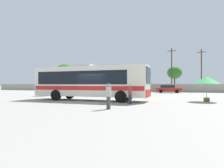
# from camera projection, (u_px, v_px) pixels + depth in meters

# --- Properties ---
(ground_plane) EXTENTS (300.00, 300.00, 0.00)m
(ground_plane) POSITION_uv_depth(u_px,v_px,m) (123.00, 95.00, 27.00)
(ground_plane) COLOR gray
(perimeter_wall) EXTENTS (80.00, 0.30, 1.64)m
(perimeter_wall) POSITION_uv_depth(u_px,v_px,m) (142.00, 88.00, 40.59)
(perimeter_wall) COLOR #9E998C
(perimeter_wall) RESTS_ON ground_plane
(coach_bus_cream_red) EXTENTS (11.32, 2.77, 3.51)m
(coach_bus_cream_red) POSITION_uv_depth(u_px,v_px,m) (89.00, 81.00, 18.74)
(coach_bus_cream_red) COLOR silver
(coach_bus_cream_red) RESTS_ON ground_plane
(attendant_by_bus_door) EXTENTS (0.44, 0.44, 1.58)m
(attendant_by_bus_door) POSITION_uv_depth(u_px,v_px,m) (130.00, 93.00, 15.28)
(attendant_by_bus_door) COLOR #38383D
(attendant_by_bus_door) RESTS_ON ground_plane
(passenger_waiting_on_apron) EXTENTS (0.43, 0.43, 1.67)m
(passenger_waiting_on_apron) POSITION_uv_depth(u_px,v_px,m) (109.00, 94.00, 12.11)
(passenger_waiting_on_apron) COLOR #4C4C51
(passenger_waiting_on_apron) RESTS_ON ground_plane
(vendor_umbrella_near_gate_green) EXTENTS (1.81, 1.81, 2.09)m
(vendor_umbrella_near_gate_green) POSITION_uv_depth(u_px,v_px,m) (48.00, 83.00, 26.13)
(vendor_umbrella_near_gate_green) COLOR gray
(vendor_umbrella_near_gate_green) RESTS_ON ground_plane
(vendor_umbrella_secondary_green) EXTENTS (2.34, 2.34, 2.27)m
(vendor_umbrella_secondary_green) POSITION_uv_depth(u_px,v_px,m) (207.00, 81.00, 17.40)
(vendor_umbrella_secondary_green) COLOR gray
(vendor_umbrella_secondary_green) RESTS_ON ground_plane
(parked_car_leftmost_white) EXTENTS (4.60, 2.31, 1.50)m
(parked_car_leftmost_white) POSITION_uv_depth(u_px,v_px,m) (82.00, 88.00, 41.16)
(parked_car_leftmost_white) COLOR silver
(parked_car_leftmost_white) RESTS_ON ground_plane
(parked_car_second_dark_blue) EXTENTS (4.36, 2.25, 1.43)m
(parked_car_second_dark_blue) POSITION_uv_depth(u_px,v_px,m) (104.00, 88.00, 38.64)
(parked_car_second_dark_blue) COLOR navy
(parked_car_second_dark_blue) RESTS_ON ground_plane
(parked_car_third_black) EXTENTS (4.55, 2.16, 1.46)m
(parked_car_third_black) POSITION_uv_depth(u_px,v_px,m) (133.00, 88.00, 37.43)
(parked_car_third_black) COLOR black
(parked_car_third_black) RESTS_ON ground_plane
(parked_car_rightmost_red) EXTENTS (4.64, 2.31, 1.45)m
(parked_car_rightmost_red) POSITION_uv_depth(u_px,v_px,m) (168.00, 89.00, 35.17)
(parked_car_rightmost_red) COLOR red
(parked_car_rightmost_red) RESTS_ON ground_plane
(utility_pole_near) EXTENTS (1.80, 0.24, 8.84)m
(utility_pole_near) POSITION_uv_depth(u_px,v_px,m) (201.00, 70.00, 39.66)
(utility_pole_near) COLOR #4C3823
(utility_pole_near) RESTS_ON ground_plane
(utility_pole_far) EXTENTS (1.80, 0.24, 9.20)m
(utility_pole_far) POSITION_uv_depth(u_px,v_px,m) (172.00, 69.00, 40.33)
(utility_pole_far) COLOR #4C3823
(utility_pole_far) RESTS_ON ground_plane
(roadside_tree_left) EXTENTS (5.70, 5.70, 7.05)m
(roadside_tree_left) POSITION_uv_depth(u_px,v_px,m) (67.00, 73.00, 50.75)
(roadside_tree_left) COLOR brown
(roadside_tree_left) RESTS_ON ground_plane
(roadside_tree_midleft) EXTENTS (3.22, 3.22, 4.94)m
(roadside_tree_midleft) POSITION_uv_depth(u_px,v_px,m) (106.00, 77.00, 49.52)
(roadside_tree_midleft) COLOR brown
(roadside_tree_midleft) RESTS_ON ground_plane
(roadside_tree_midright) EXTENTS (4.15, 4.15, 5.55)m
(roadside_tree_midright) POSITION_uv_depth(u_px,v_px,m) (142.00, 75.00, 43.27)
(roadside_tree_midright) COLOR brown
(roadside_tree_midright) RESTS_ON ground_plane
(roadside_tree_right) EXTENTS (3.30, 3.30, 5.65)m
(roadside_tree_right) POSITION_uv_depth(u_px,v_px,m) (175.00, 73.00, 44.04)
(roadside_tree_right) COLOR brown
(roadside_tree_right) RESTS_ON ground_plane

